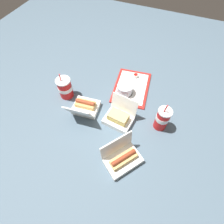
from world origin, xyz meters
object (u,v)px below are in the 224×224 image
object	(u,v)px
clamshell_sandwich_left	(119,118)
soda_cup_front	(65,88)
ketchup_cup	(136,76)
clamshell_hotdog_center	(85,107)
food_tray	(131,87)
soda_cup_back	(162,119)
clamshell_hotdog_corner	(122,159)
plastic_fork	(141,82)
cake_container	(125,89)

from	to	relation	value
clamshell_sandwich_left	soda_cup_front	bearing A→B (deg)	-98.71
ketchup_cup	clamshell_hotdog_center	xyz separation A→B (m)	(0.45, -0.23, 0.01)
food_tray	soda_cup_back	size ratio (longest dim) A/B	1.69
clamshell_hotdog_center	soda_cup_back	world-z (taller)	soda_cup_back
ketchup_cup	clamshell_hotdog_corner	size ratio (longest dim) A/B	0.16
food_tray	clamshell_hotdog_center	bearing A→B (deg)	-35.24
ketchup_cup	clamshell_sandwich_left	distance (m)	0.44
clamshell_hotdog_center	clamshell_sandwich_left	xyz separation A→B (m)	(-0.01, 0.25, 0.00)
ketchup_cup	soda_cup_front	distance (m)	0.57
plastic_fork	clamshell_hotdog_corner	size ratio (longest dim) A/B	0.43
ketchup_cup	clamshell_hotdog_center	world-z (taller)	clamshell_hotdog_center
food_tray	soda_cup_back	bearing A→B (deg)	48.30
clamshell_sandwich_left	soda_cup_back	xyz separation A→B (m)	(-0.07, 0.27, 0.05)
food_tray	cake_container	world-z (taller)	cake_container
plastic_fork	soda_cup_front	world-z (taller)	soda_cup_front
clamshell_hotdog_center	soda_cup_front	world-z (taller)	soda_cup_front
cake_container	soda_cup_back	xyz separation A→B (m)	(0.18, 0.31, 0.04)
plastic_fork	clamshell_sandwich_left	size ratio (longest dim) A/B	0.55
soda_cup_front	soda_cup_back	xyz separation A→B (m)	(-0.00, 0.71, 0.01)
plastic_fork	cake_container	bearing A→B (deg)	-45.27
ketchup_cup	soda_cup_front	bearing A→B (deg)	-48.54
clamshell_hotdog_corner	clamshell_sandwich_left	bearing A→B (deg)	-154.53
soda_cup_front	soda_cup_back	bearing A→B (deg)	90.16
food_tray	clamshell_hotdog_corner	xyz separation A→B (m)	(0.57, 0.14, 0.03)
food_tray	plastic_fork	size ratio (longest dim) A/B	3.64
ketchup_cup	clamshell_hotdog_corner	xyz separation A→B (m)	(0.69, 0.14, 0.01)
clamshell_hotdog_center	clamshell_hotdog_corner	world-z (taller)	clamshell_hotdog_center
soda_cup_front	plastic_fork	bearing A→B (deg)	124.67
cake_container	soda_cup_back	size ratio (longest dim) A/B	0.50
plastic_fork	clamshell_hotdog_center	world-z (taller)	clamshell_hotdog_center
plastic_fork	soda_cup_back	xyz separation A→B (m)	(0.33, 0.23, 0.08)
clamshell_hotdog_center	soda_cup_back	xyz separation A→B (m)	(-0.08, 0.52, 0.05)
clamshell_hotdog_center	clamshell_sandwich_left	size ratio (longest dim) A/B	1.13
food_tray	ketchup_cup	size ratio (longest dim) A/B	10.01
cake_container	clamshell_sandwich_left	distance (m)	0.25
food_tray	plastic_fork	world-z (taller)	plastic_fork
cake_container	clamshell_hotdog_corner	world-z (taller)	clamshell_hotdog_corner
cake_container	clamshell_hotdog_center	world-z (taller)	clamshell_hotdog_center
clamshell_hotdog_center	clamshell_hotdog_corner	xyz separation A→B (m)	(0.25, 0.37, 0.00)
food_tray	soda_cup_back	world-z (taller)	soda_cup_back
food_tray	cake_container	distance (m)	0.09
ketchup_cup	clamshell_hotdog_corner	bearing A→B (deg)	11.67
ketchup_cup	soda_cup_front	xyz separation A→B (m)	(0.37, -0.42, 0.06)
ketchup_cup	clamshell_sandwich_left	bearing A→B (deg)	3.03
ketchup_cup	clamshell_sandwich_left	size ratio (longest dim) A/B	0.20
plastic_fork	soda_cup_front	bearing A→B (deg)	-71.36
food_tray	soda_cup_back	distance (m)	0.39
clamshell_sandwich_left	soda_cup_back	distance (m)	0.28
cake_container	clamshell_sandwich_left	xyz separation A→B (m)	(0.25, 0.05, -0.00)
food_tray	ketchup_cup	xyz separation A→B (m)	(-0.12, -0.01, 0.02)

